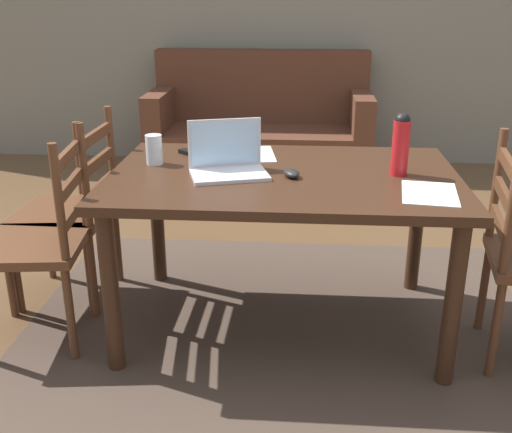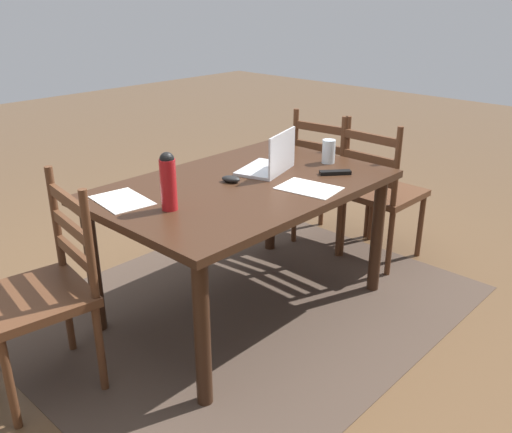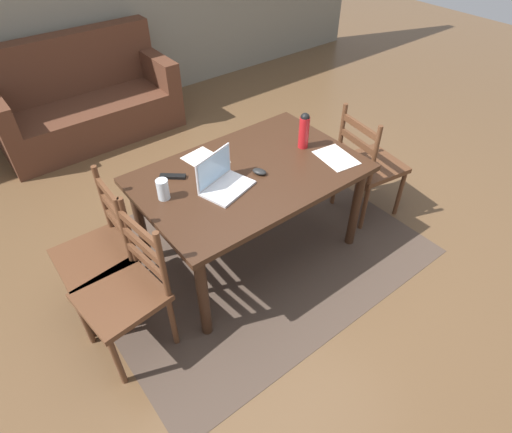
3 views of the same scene
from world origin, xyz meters
name	(u,v)px [view 2 (image 2 of 3)]	position (x,y,z in m)	size (l,w,h in m)	color
ground_plane	(245,307)	(0.00, 0.00, 0.00)	(14.00, 14.00, 0.00)	brown
area_rug	(245,307)	(0.00, 0.00, 0.00)	(2.39, 1.92, 0.01)	#47382D
dining_table	(244,199)	(0.00, 0.00, 0.65)	(1.51, 0.99, 0.74)	#382114
chair_left_near	(330,179)	(-1.04, -0.19, 0.46)	(0.49, 0.49, 0.95)	#56331E
chair_left_far	(380,193)	(-1.04, 0.20, 0.46)	(0.45, 0.45, 0.95)	#56331E
chair_right_near	(43,292)	(1.04, -0.19, 0.46)	(0.50, 0.50, 0.95)	#56331E
laptop	(272,161)	(-0.24, -0.02, 0.80)	(0.37, 0.30, 0.23)	silver
water_bottle	(168,180)	(0.49, 0.01, 0.88)	(0.07, 0.07, 0.27)	red
drinking_glass	(329,151)	(-0.59, 0.10, 0.81)	(0.08, 0.08, 0.13)	silver
computer_mouse	(231,179)	(0.04, -0.06, 0.76)	(0.06, 0.10, 0.03)	black
tv_remote	(335,172)	(-0.44, 0.26, 0.75)	(0.04, 0.17, 0.02)	black
paper_stack_left	(122,200)	(0.58, -0.24, 0.74)	(0.21, 0.30, 0.00)	white
paper_stack_right	(309,188)	(-0.16, 0.30, 0.74)	(0.21, 0.30, 0.00)	white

